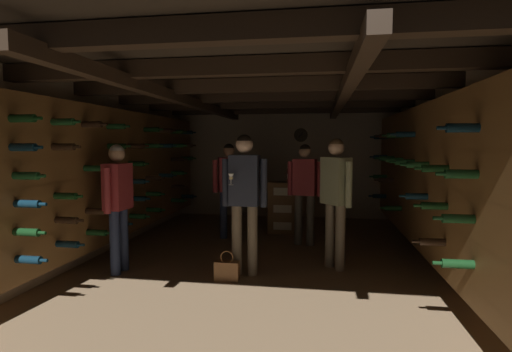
{
  "coord_description": "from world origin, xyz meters",
  "views": [
    {
      "loc": [
        0.76,
        -5.21,
        1.56
      ],
      "look_at": [
        -0.07,
        -0.07,
        1.14
      ],
      "focal_mm": 27.57,
      "sensor_mm": 36.0,
      "label": 1
    }
  ],
  "objects_px": {
    "person_guest_far_left": "(229,182)",
    "wine_crate_stack": "(283,207)",
    "person_host_center": "(244,191)",
    "person_guest_mid_left": "(118,197)",
    "display_bottle": "(289,174)",
    "person_guest_mid_right": "(336,191)",
    "person_guest_rear_center": "(305,185)",
    "handbag": "(227,270)"
  },
  "relations": [
    {
      "from": "person_guest_rear_center",
      "to": "person_guest_mid_right",
      "type": "bearing_deg",
      "value": -69.16
    },
    {
      "from": "person_host_center",
      "to": "person_guest_mid_right",
      "type": "bearing_deg",
      "value": 21.07
    },
    {
      "from": "display_bottle",
      "to": "person_guest_far_left",
      "type": "distance_m",
      "value": 1.09
    },
    {
      "from": "person_guest_far_left",
      "to": "person_guest_rear_center",
      "type": "xyz_separation_m",
      "value": [
        1.25,
        -0.25,
        -0.01
      ]
    },
    {
      "from": "person_guest_far_left",
      "to": "person_guest_rear_center",
      "type": "bearing_deg",
      "value": -11.45
    },
    {
      "from": "person_guest_mid_right",
      "to": "person_guest_far_left",
      "type": "bearing_deg",
      "value": 140.9
    },
    {
      "from": "display_bottle",
      "to": "person_guest_mid_right",
      "type": "bearing_deg",
      "value": -68.98
    },
    {
      "from": "person_guest_mid_right",
      "to": "handbag",
      "type": "bearing_deg",
      "value": -152.66
    },
    {
      "from": "wine_crate_stack",
      "to": "person_host_center",
      "type": "bearing_deg",
      "value": -96.3
    },
    {
      "from": "display_bottle",
      "to": "person_guest_mid_right",
      "type": "relative_size",
      "value": 0.21
    },
    {
      "from": "display_bottle",
      "to": "person_host_center",
      "type": "bearing_deg",
      "value": -98.55
    },
    {
      "from": "display_bottle",
      "to": "handbag",
      "type": "relative_size",
      "value": 1.01
    },
    {
      "from": "wine_crate_stack",
      "to": "person_guest_mid_right",
      "type": "xyz_separation_m",
      "value": [
        0.82,
        -1.91,
        0.54
      ]
    },
    {
      "from": "handbag",
      "to": "person_guest_mid_left",
      "type": "bearing_deg",
      "value": 177.1
    },
    {
      "from": "display_bottle",
      "to": "person_guest_mid_right",
      "type": "height_order",
      "value": "person_guest_mid_right"
    },
    {
      "from": "person_host_center",
      "to": "person_guest_mid_left",
      "type": "bearing_deg",
      "value": -174.09
    },
    {
      "from": "handbag",
      "to": "person_guest_mid_right",
      "type": "bearing_deg",
      "value": 27.34
    },
    {
      "from": "wine_crate_stack",
      "to": "person_guest_rear_center",
      "type": "relative_size",
      "value": 0.58
    },
    {
      "from": "person_guest_mid_right",
      "to": "handbag",
      "type": "relative_size",
      "value": 4.7
    },
    {
      "from": "display_bottle",
      "to": "person_guest_mid_right",
      "type": "distance_m",
      "value": 2.03
    },
    {
      "from": "person_host_center",
      "to": "person_guest_mid_right",
      "type": "xyz_separation_m",
      "value": [
        1.08,
        0.41,
        -0.03
      ]
    },
    {
      "from": "person_host_center",
      "to": "person_guest_rear_center",
      "type": "xyz_separation_m",
      "value": [
        0.66,
        1.52,
        -0.08
      ]
    },
    {
      "from": "wine_crate_stack",
      "to": "person_guest_mid_right",
      "type": "relative_size",
      "value": 0.55
    },
    {
      "from": "wine_crate_stack",
      "to": "handbag",
      "type": "bearing_deg",
      "value": -99.36
    },
    {
      "from": "wine_crate_stack",
      "to": "person_guest_far_left",
      "type": "bearing_deg",
      "value": -147.29
    },
    {
      "from": "person_guest_far_left",
      "to": "handbag",
      "type": "bearing_deg",
      "value": -77.79
    },
    {
      "from": "person_guest_far_left",
      "to": "person_guest_rear_center",
      "type": "distance_m",
      "value": 1.28
    },
    {
      "from": "display_bottle",
      "to": "person_guest_mid_right",
      "type": "xyz_separation_m",
      "value": [
        0.73,
        -1.9,
        -0.05
      ]
    },
    {
      "from": "person_guest_far_left",
      "to": "person_guest_rear_center",
      "type": "height_order",
      "value": "person_guest_far_left"
    },
    {
      "from": "wine_crate_stack",
      "to": "person_guest_mid_left",
      "type": "distance_m",
      "value": 3.09
    },
    {
      "from": "wine_crate_stack",
      "to": "display_bottle",
      "type": "distance_m",
      "value": 0.59
    },
    {
      "from": "person_guest_mid_left",
      "to": "person_guest_rear_center",
      "type": "distance_m",
      "value": 2.75
    },
    {
      "from": "person_host_center",
      "to": "person_guest_mid_left",
      "type": "height_order",
      "value": "person_host_center"
    },
    {
      "from": "person_host_center",
      "to": "person_guest_mid_left",
      "type": "xyz_separation_m",
      "value": [
        -1.52,
        -0.16,
        -0.08
      ]
    },
    {
      "from": "person_guest_far_left",
      "to": "display_bottle",
      "type": "bearing_deg",
      "value": 29.64
    },
    {
      "from": "person_host_center",
      "to": "handbag",
      "type": "distance_m",
      "value": 0.94
    },
    {
      "from": "display_bottle",
      "to": "person_guest_mid_left",
      "type": "relative_size",
      "value": 0.22
    },
    {
      "from": "person_guest_far_left",
      "to": "wine_crate_stack",
      "type": "bearing_deg",
      "value": 32.71
    },
    {
      "from": "display_bottle",
      "to": "person_host_center",
      "type": "distance_m",
      "value": 2.34
    },
    {
      "from": "person_host_center",
      "to": "person_guest_rear_center",
      "type": "bearing_deg",
      "value": 66.69
    },
    {
      "from": "person_guest_mid_left",
      "to": "display_bottle",
      "type": "bearing_deg",
      "value": 52.86
    },
    {
      "from": "wine_crate_stack",
      "to": "person_guest_mid_right",
      "type": "distance_m",
      "value": 2.14
    }
  ]
}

